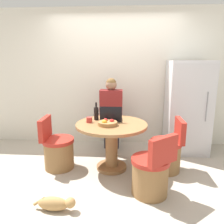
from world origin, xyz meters
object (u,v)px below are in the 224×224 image
object	(u,v)px
dining_table	(112,137)
fruit_bowl	(107,123)
person_seated	(111,112)
cat	(56,203)
chair_right_side	(167,153)
bottle	(96,113)
chair_near_right_corner	(151,174)
chair_left_side	(58,151)
laptop	(111,118)
refrigerator	(187,107)

from	to	relation	value
dining_table	fruit_bowl	distance (m)	0.27
person_seated	cat	size ratio (longest dim) A/B	2.73
chair_right_side	person_seated	bearing A→B (deg)	-130.39
dining_table	bottle	bearing A→B (deg)	143.83
dining_table	person_seated	bearing A→B (deg)	94.25
chair_near_right_corner	chair_left_side	bearing A→B (deg)	-63.84
chair_right_side	person_seated	distance (m)	1.25
laptop	chair_right_side	bearing A→B (deg)	171.10
chair_right_side	chair_near_right_corner	bearing A→B (deg)	-25.14
dining_table	chair_right_side	xyz separation A→B (m)	(0.83, 0.00, -0.24)
refrigerator	chair_near_right_corner	distance (m)	1.72
dining_table	chair_right_side	distance (m)	0.87
chair_left_side	chair_right_side	world-z (taller)	same
chair_left_side	laptop	distance (m)	0.97
chair_left_side	chair_near_right_corner	distance (m)	1.49
chair_near_right_corner	cat	xyz separation A→B (m)	(-1.09, -0.39, -0.19)
chair_left_side	refrigerator	bearing A→B (deg)	-70.90
chair_right_side	person_seated	world-z (taller)	person_seated
dining_table	cat	distance (m)	1.24
chair_left_side	chair_near_right_corner	bearing A→B (deg)	-116.16
chair_near_right_corner	fruit_bowl	xyz separation A→B (m)	(-0.58, 0.54, 0.48)
dining_table	cat	size ratio (longest dim) A/B	2.16
bottle	cat	world-z (taller)	bottle
fruit_bowl	bottle	size ratio (longest dim) A/B	1.01
refrigerator	cat	distance (m)	2.71
refrigerator	chair_near_right_corner	xyz separation A→B (m)	(-0.78, -1.44, -0.54)
chair_left_side	chair_right_side	distance (m)	1.67
laptop	refrigerator	bearing A→B (deg)	-153.40
refrigerator	laptop	xyz separation A→B (m)	(-1.33, -0.67, -0.04)
person_seated	bottle	size ratio (longest dim) A/B	4.83
laptop	bottle	bearing A→B (deg)	-12.25
fruit_bowl	bottle	distance (m)	0.36
person_seated	laptop	xyz separation A→B (m)	(0.04, -0.62, 0.05)
dining_table	chair_left_side	distance (m)	0.87
refrigerator	chair_right_side	bearing A→B (deg)	-120.80
laptop	bottle	size ratio (longest dim) A/B	1.20
chair_right_side	cat	world-z (taller)	chair_right_side
chair_near_right_corner	bottle	bearing A→B (deg)	-86.17
chair_left_side	person_seated	bearing A→B (deg)	-46.71
dining_table	bottle	size ratio (longest dim) A/B	3.83
laptop	fruit_bowl	world-z (taller)	laptop
chair_right_side	dining_table	bearing A→B (deg)	-90.00
refrigerator	bottle	xyz separation A→B (m)	(-1.56, -0.61, 0.01)
refrigerator	bottle	size ratio (longest dim) A/B	5.91
bottle	cat	distance (m)	1.46
dining_table	chair_near_right_corner	xyz separation A→B (m)	(0.53, -0.64, -0.24)
refrigerator	cat	world-z (taller)	refrigerator
chair_right_side	cat	size ratio (longest dim) A/B	1.64
bottle	fruit_bowl	bearing A→B (deg)	-55.06
bottle	cat	xyz separation A→B (m)	(-0.30, -1.21, -0.75)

